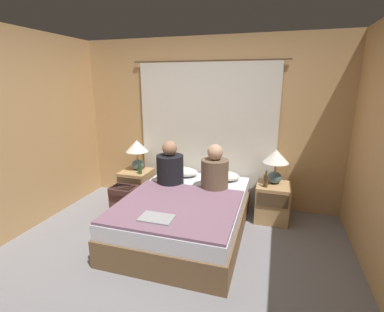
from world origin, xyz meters
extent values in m
plane|color=gray|center=(0.00, 0.00, 0.00)|extent=(16.00, 16.00, 0.00)
cube|color=tan|center=(0.00, 1.83, 1.25)|extent=(4.06, 0.06, 2.50)
cube|color=silver|center=(0.00, 1.77, 1.07)|extent=(2.10, 0.02, 2.14)
cylinder|color=brown|center=(0.00, 1.77, 2.16)|extent=(2.30, 0.02, 0.02)
cube|color=brown|center=(0.00, 0.75, 0.16)|extent=(1.42, 1.93, 0.31)
cube|color=silver|center=(0.00, 0.75, 0.40)|extent=(1.38, 1.89, 0.18)
cube|color=tan|center=(-1.04, 1.44, 0.26)|extent=(0.44, 0.45, 0.52)
cube|color=#4C3823|center=(-1.04, 1.20, 0.38)|extent=(0.39, 0.02, 0.19)
cube|color=tan|center=(1.04, 1.44, 0.26)|extent=(0.44, 0.45, 0.52)
cube|color=#4C3823|center=(1.04, 1.20, 0.38)|extent=(0.39, 0.02, 0.19)
ellipsoid|color=slate|center=(-1.04, 1.51, 0.60)|extent=(0.20, 0.20, 0.16)
cylinder|color=#B2A893|center=(-1.04, 1.51, 0.74)|extent=(0.02, 0.02, 0.13)
cone|color=white|center=(-1.04, 1.51, 0.90)|extent=(0.35, 0.35, 0.18)
ellipsoid|color=slate|center=(1.04, 1.51, 0.60)|extent=(0.20, 0.20, 0.16)
cylinder|color=#B2A893|center=(1.04, 1.51, 0.74)|extent=(0.02, 0.02, 0.13)
cone|color=white|center=(1.04, 1.51, 0.90)|extent=(0.35, 0.35, 0.18)
ellipsoid|color=silver|center=(-0.31, 1.51, 0.55)|extent=(0.51, 0.34, 0.12)
ellipsoid|color=silver|center=(0.31, 1.51, 0.55)|extent=(0.51, 0.34, 0.12)
cube|color=slate|center=(0.00, 0.45, 0.50)|extent=(1.36, 1.27, 0.03)
cylinder|color=black|center=(-0.34, 1.12, 0.69)|extent=(0.37, 0.37, 0.41)
sphere|color=#A87A5B|center=(-0.34, 1.12, 1.00)|extent=(0.20, 0.20, 0.20)
cylinder|color=brown|center=(0.29, 1.12, 0.69)|extent=(0.36, 0.36, 0.40)
sphere|color=tan|center=(0.29, 1.12, 0.99)|extent=(0.20, 0.20, 0.20)
cylinder|color=#2D4C28|center=(-0.91, 1.32, 0.59)|extent=(0.06, 0.06, 0.16)
cylinder|color=#2D4C28|center=(-0.91, 1.32, 0.70)|extent=(0.02, 0.02, 0.06)
cylinder|color=#513819|center=(0.93, 1.32, 0.60)|extent=(0.06, 0.06, 0.17)
cylinder|color=#513819|center=(0.93, 1.32, 0.71)|extent=(0.02, 0.02, 0.06)
cube|color=#9EA0A5|center=(-0.08, 0.07, 0.53)|extent=(0.34, 0.22, 0.02)
cube|color=brown|center=(-0.99, 0.97, 0.21)|extent=(0.36, 0.25, 0.43)
cube|color=#452824|center=(-0.99, 0.94, 0.39)|extent=(0.32, 0.26, 0.08)
camera|label=1|loc=(1.01, -2.27, 1.87)|focal=26.00mm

